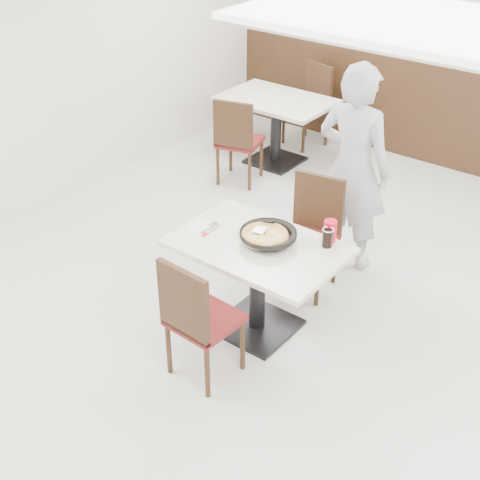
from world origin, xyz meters
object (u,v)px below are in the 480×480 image
Objects in this scene: bg_chair_left_near at (240,139)px; bg_chair_left_far at (306,106)px; diner_person at (353,168)px; main_table at (257,287)px; bg_table_left at (276,131)px; side_plate at (203,226)px; chair_far at (307,238)px; pizza_pan at (268,237)px; chair_near at (205,317)px; pizza at (265,237)px; red_cup at (330,231)px; cola_glass at (328,238)px.

bg_chair_left_near is 1.00× the size of bg_chair_left_far.
diner_person is 1.87× the size of bg_chair_left_far.
main_table and bg_table_left have the same top height.
chair_far is at bearing 57.54° from side_plate.
pizza_pan is 1.18m from diner_person.
chair_near is at bearing -62.75° from bg_table_left.
pizza is at bearing -97.41° from pizza_pan.
bg_table_left is (-1.62, 3.14, -0.10)m from chair_near.
chair_far is at bearing 92.99° from pizza.
pizza reaches higher than side_plate.
red_cup is 0.17× the size of bg_chair_left_far.
chair_near reaches higher than cola_glass.
red_cup is at bearing 130.55° from chair_far.
side_plate is 0.93m from red_cup.
diner_person is (0.51, 1.30, 0.13)m from side_plate.
pizza is at bearing 42.95° from main_table.
bg_table_left is at bearing 131.63° from cola_glass.
chair_near is 1.08m from red_cup.
chair_near reaches higher than pizza.
red_cup is at bearing 43.49° from pizza.
diner_person reaches higher than pizza_pan.
main_table is at bearing -145.20° from cola_glass.
red_cup is at bearing 107.96° from diner_person.
bg_table_left is at bearing 123.31° from pizza.
red_cup is (0.37, -0.32, 0.35)m from chair_far.
chair_near is 1.00× the size of bg_chair_left_near.
pizza is 1.21m from diner_person.
pizza_pan is at bearing 59.92° from main_table.
chair_near is at bearing -111.34° from red_cup.
chair_far is 0.54× the size of diner_person.
chair_near is 4.10m from bg_chair_left_far.
chair_near is 5.94× the size of red_cup.
bg_chair_left_near is (-1.67, 1.88, -0.34)m from pizza.
bg_table_left is 0.64m from bg_chair_left_near.
red_cup reaches higher than side_plate.
side_plate is 3.44m from bg_chair_left_far.
main_table is at bearing -120.08° from pizza_pan.
pizza is 0.19× the size of diner_person.
main_table is 3.31× the size of pizza_pan.
chair_near and bg_chair_left_far have the same top height.
cola_glass is (0.40, 0.87, 0.34)m from chair_near.
bg_table_left is at bearing 113.88° from side_plate.
chair_far is 2.98m from bg_chair_left_far.
bg_chair_left_far is (-2.02, 2.89, -0.34)m from cola_glass.
side_plate is at bearing -165.80° from pizza_pan.
pizza_pan is 2.52m from bg_chair_left_near.
chair_near is 0.54× the size of diner_person.
diner_person is at bearing 109.90° from cola_glass.
main_table is at bearing 92.78° from chair_near.
chair_far is at bearing 83.23° from diner_person.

